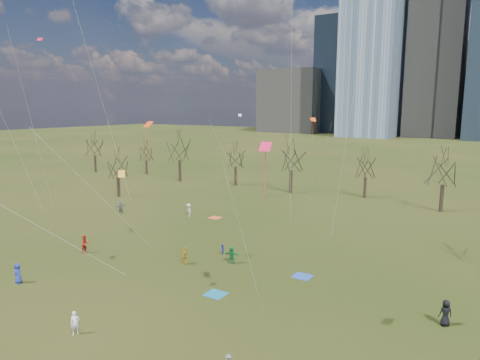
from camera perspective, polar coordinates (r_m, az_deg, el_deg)
The scene contains 16 objects.
ground at distance 38.76m, azimuth -9.65°, elevation -12.85°, with size 500.00×500.00×0.00m, color black.
downtown_skyline at distance 239.95m, azimuth 26.26°, elevation 14.56°, with size 212.50×78.00×118.00m.
bare_tree_row at distance 68.77m, azimuth 11.10°, elevation 2.30°, with size 113.04×29.80×9.50m.
blanket_teal at distance 35.41m, azimuth -3.28°, elevation -14.96°, with size 1.60×1.50×0.03m, color #196B96.
blanket_navy at distance 39.09m, azimuth 8.31°, elevation -12.59°, with size 1.60×1.50×0.03m, color #254BAE.
blanket_crimson at distance 58.02m, azimuth -3.32°, elevation -5.04°, with size 1.60×1.50×0.03m, color #D24F2A.
person_0 at distance 41.58m, azimuth -27.50°, elevation -10.96°, with size 0.86×0.56×1.77m, color #233399.
person_1 at distance 31.49m, azimuth -21.14°, elevation -17.36°, with size 0.58×0.38×1.59m, color white.
person_2 at distance 46.90m, azimuth -19.94°, elevation -8.01°, with size 0.94×0.73×1.94m, color #AA2818.
person_4 at distance 41.58m, azimuth -7.36°, elevation -9.98°, with size 0.97×0.40×1.66m, color gold.
person_5 at distance 41.38m, azimuth -1.12°, elevation -9.96°, with size 1.58×0.50×1.71m, color #1B7C38.
person_6 at distance 33.59m, azimuth 25.73°, elevation -15.69°, with size 0.90×0.58×1.84m, color black.
person_8 at distance 43.94m, azimuth -2.38°, elevation -9.24°, with size 0.50×0.39×1.04m, color #24289C.
person_9 at distance 58.96m, azimuth -6.87°, elevation -3.98°, with size 1.15×0.66×1.77m, color silver.
person_11 at distance 62.53m, azimuth -15.62°, elevation -3.47°, with size 1.67×0.53×1.80m, color slate.
kites_airborne at distance 45.58m, azimuth -1.16°, elevation 8.17°, with size 58.34×46.54×29.25m.
Camera 1 is at (23.98, -26.61, 14.80)m, focal length 32.00 mm.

